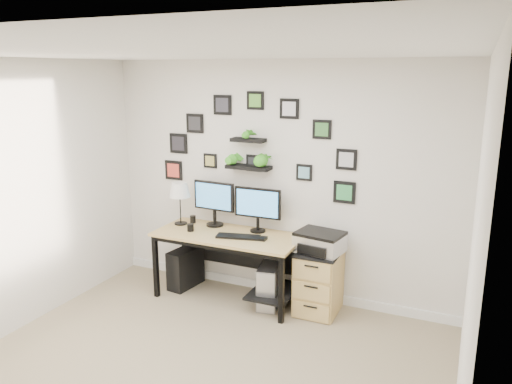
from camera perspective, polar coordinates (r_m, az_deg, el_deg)
The scene contains 14 objects.
room at distance 5.85m, azimuth 2.24°, elevation -10.85°, with size 4.00×4.00×4.00m.
desk at distance 5.51m, azimuth -2.75°, elevation -5.96°, with size 1.60×0.70×0.75m.
monitor_left at distance 5.66m, azimuth -4.82°, elevation -0.94°, with size 0.51×0.21×0.52m.
monitor_right at distance 5.43m, azimuth 0.19°, elevation -1.62°, with size 0.53×0.18×0.49m.
keyboard at distance 5.33m, azimuth -2.03°, elevation -5.11°, with size 0.47×0.15×0.02m, color black.
mouse at distance 5.25m, azimuth 0.82°, elevation -5.36°, with size 0.07×0.10×0.03m, color black.
table_lamp at distance 5.75m, azimuth -8.72°, elevation 0.13°, with size 0.24×0.24×0.49m.
mug at distance 5.57m, azimuth -7.50°, elevation -4.05°, with size 0.07×0.07×0.08m, color black.
pen_cup at distance 5.87m, azimuth -7.23°, elevation -3.10°, with size 0.07×0.07×0.09m, color black.
pc_tower_black at distance 5.98m, azimuth -8.05°, elevation -8.55°, with size 0.20×0.46×0.46m, color black.
pc_tower_grey at distance 5.47m, azimuth 1.63°, elevation -10.56°, with size 0.28×0.49×0.46m.
file_cabinet at distance 5.33m, azimuth 7.16°, elevation -10.12°, with size 0.43×0.53×0.67m.
printer at distance 5.16m, azimuth 7.29°, elevation -5.68°, with size 0.51×0.43×0.21m.
wall_decor at distance 5.45m, azimuth -0.63°, elevation 5.04°, with size 2.31×0.18×1.13m.
Camera 1 is at (1.96, -2.96, 2.48)m, focal length 35.00 mm.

